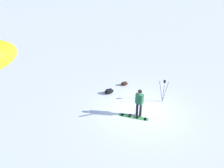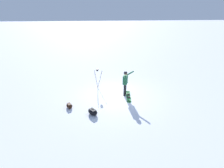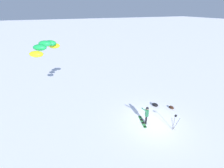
# 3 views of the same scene
# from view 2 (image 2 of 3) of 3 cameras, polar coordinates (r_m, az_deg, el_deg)

# --- Properties ---
(ground_plane) EXTENTS (300.00, 300.00, 0.00)m
(ground_plane) POSITION_cam_2_polar(r_m,az_deg,el_deg) (11.31, 1.53, -3.82)
(ground_plane) COLOR white
(snowboarder) EXTENTS (0.48, 0.77, 1.75)m
(snowboarder) POSITION_cam_2_polar(r_m,az_deg,el_deg) (10.90, 4.69, 1.12)
(snowboarder) COLOR black
(snowboarder) RESTS_ON ground_plane
(snowboard) EXTENTS (1.70, 0.62, 0.10)m
(snowboard) POSITION_cam_2_polar(r_m,az_deg,el_deg) (11.13, 5.74, -4.26)
(snowboard) COLOR #3F994C
(snowboard) RESTS_ON ground_plane
(gear_bag_large) EXTENTS (0.76, 0.67, 0.32)m
(gear_bag_large) POSITION_cam_2_polar(r_m,az_deg,el_deg) (9.21, -6.76, -9.56)
(gear_bag_large) COLOR black
(gear_bag_large) RESTS_ON ground_plane
(camera_tripod) EXTENTS (0.59, 0.58, 1.50)m
(camera_tripod) POSITION_cam_2_polar(r_m,az_deg,el_deg) (12.02, -5.16, 3.26)
(camera_tripod) COLOR #262628
(camera_tripod) RESTS_ON ground_plane
(gear_bag_small) EXTENTS (0.61, 0.48, 0.26)m
(gear_bag_small) POSITION_cam_2_polar(r_m,az_deg,el_deg) (10.09, -14.68, -7.29)
(gear_bag_small) COLOR black
(gear_bag_small) RESTS_ON ground_plane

